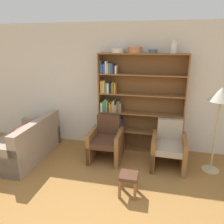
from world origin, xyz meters
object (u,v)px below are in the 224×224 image
bookshelf (132,106)px  couch (25,144)px  bowl_slate (118,50)px  armchair_leather (106,141)px  vase_tall (174,48)px  bowl_sage (135,49)px  armchair_cushioned (169,147)px  bowl_cream (153,51)px  floor_lamp (221,99)px  footstool (129,179)px

bookshelf → couch: (-2.13, -0.89, -0.74)m
bowl_slate → armchair_leather: bearing=-101.4°
bowl_slate → couch: bearing=-154.3°
bookshelf → vase_tall: bearing=-1.2°
bowl_sage → armchair_leather: (-0.46, -0.56, -1.80)m
armchair_leather → armchair_cushioned: size_ratio=1.00×
bowl_sage → armchair_cushioned: (0.78, -0.56, -1.80)m
bowl_cream → floor_lamp: 1.55m
vase_tall → armchair_cushioned: size_ratio=0.28×
floor_lamp → bowl_slate: bearing=163.9°
bookshelf → bowl_slate: (-0.33, -0.02, 1.16)m
bookshelf → bowl_cream: bearing=-2.4°
bookshelf → footstool: size_ratio=5.80×
vase_tall → footstool: size_ratio=0.69×
bowl_slate → bowl_sage: bearing=0.0°
bowl_cream → armchair_leather: size_ratio=0.21×
armchair_cushioned → bowl_sage: bearing=-34.5°
bowl_slate → armchair_leather: size_ratio=0.31×
armchair_leather → bowl_slate: bearing=-102.2°
bowl_slate → couch: 2.76m
armchair_cushioned → armchair_leather: bearing=1.0°
couch → floor_lamp: bearing=-85.5°
bookshelf → armchair_leather: bookshelf is taller
footstool → armchair_cushioned: bearing=59.1°
bookshelf → bowl_cream: size_ratio=11.34×
bowl_sage → armchair_cushioned: bowl_sage is taller
bookshelf → footstool: bearing=-83.5°
bookshelf → armchair_leather: size_ratio=2.38×
vase_tall → couch: (-2.90, -0.87, -1.95)m
armchair_cushioned → footstool: bearing=60.1°
bookshelf → armchair_cushioned: 1.17m
armchair_leather → footstool: bearing=120.2°
bookshelf → bowl_sage: 1.18m
bookshelf → vase_tall: vase_tall is taller
couch → footstool: bearing=-107.7°
bowl_sage → bowl_slate: bearing=180.0°
bowl_slate → floor_lamp: bearing=-16.1°
bowl_cream → floor_lamp: bearing=-24.6°
bowl_sage → armchair_leather: bowl_sage is taller
armchair_leather → armchair_cushioned: (1.25, -0.00, 0.00)m
floor_lamp → vase_tall: bearing=146.2°
armchair_cushioned → footstool: (-0.62, -1.04, -0.12)m
armchair_cushioned → footstool: size_ratio=2.43×
floor_lamp → armchair_cushioned: bearing=179.9°
couch → bowl_slate: bearing=-64.5°
couch → armchair_cushioned: 2.96m
vase_tall → armchair_leather: vase_tall is taller
bowl_cream → couch: bowl_cream is taller
footstool → vase_tall: bearing=69.9°
bowl_cream → armchair_leather: bowl_cream is taller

